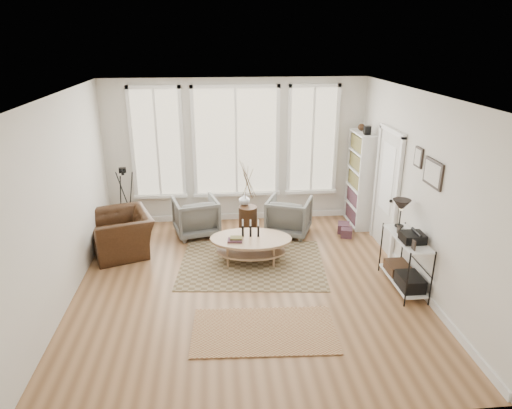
{
  "coord_description": "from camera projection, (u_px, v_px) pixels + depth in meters",
  "views": [
    {
      "loc": [
        -0.44,
        -6.22,
        3.65
      ],
      "look_at": [
        0.2,
        0.6,
        1.1
      ],
      "focal_mm": 32.0,
      "sensor_mm": 36.0,
      "label": 1
    }
  ],
  "objects": [
    {
      "name": "side_table",
      "position": [
        248.0,
        198.0,
        8.74
      ],
      "size": [
        0.36,
        0.36,
        1.5
      ],
      "color": "#361F11",
      "rests_on": "ground"
    },
    {
      "name": "bay_window",
      "position": [
        236.0,
        144.0,
        9.09
      ],
      "size": [
        4.14,
        0.12,
        2.24
      ],
      "color": "tan",
      "rests_on": "ground"
    },
    {
      "name": "book_stack_far",
      "position": [
        346.0,
        232.0,
        8.78
      ],
      "size": [
        0.27,
        0.31,
        0.17
      ],
      "primitive_type": "cube",
      "rotation": [
        0.0,
        0.0,
        -0.28
      ],
      "color": "maroon",
      "rests_on": "ground"
    },
    {
      "name": "accent_chair",
      "position": [
        122.0,
        233.0,
        8.06
      ],
      "size": [
        1.39,
        1.3,
        0.73
      ],
      "primitive_type": "imported",
      "rotation": [
        0.0,
        0.0,
        -1.22
      ],
      "color": "#361F11",
      "rests_on": "ground"
    },
    {
      "name": "rug_runner",
      "position": [
        264.0,
        331.0,
        5.98
      ],
      "size": [
        1.93,
        1.14,
        0.01
      ],
      "primitive_type": "cube",
      "rotation": [
        0.0,
        0.0,
        -0.05
      ],
      "color": "brown",
      "rests_on": "ground"
    },
    {
      "name": "armchair_right",
      "position": [
        289.0,
        216.0,
        8.82
      ],
      "size": [
        1.03,
        1.04,
        0.73
      ],
      "primitive_type": "imported",
      "rotation": [
        0.0,
        0.0,
        2.76
      ],
      "color": "slate",
      "rests_on": "ground"
    },
    {
      "name": "coffee_table",
      "position": [
        250.0,
        243.0,
        7.73
      ],
      "size": [
        1.46,
        1.01,
        0.63
      ],
      "color": "#A5825E",
      "rests_on": "ground"
    },
    {
      "name": "tripod_camera",
      "position": [
        126.0,
        204.0,
        8.77
      ],
      "size": [
        0.47,
        0.47,
        1.32
      ],
      "color": "black",
      "rests_on": "ground"
    },
    {
      "name": "room",
      "position": [
        247.0,
        198.0,
        6.65
      ],
      "size": [
        5.5,
        5.54,
        2.9
      ],
      "color": "#996C45",
      "rests_on": "ground"
    },
    {
      "name": "low_shelf",
      "position": [
        405.0,
        257.0,
        6.87
      ],
      "size": [
        0.38,
        1.08,
        1.3
      ],
      "color": "white",
      "rests_on": "ground"
    },
    {
      "name": "rug_main",
      "position": [
        252.0,
        264.0,
        7.74
      ],
      "size": [
        2.57,
        2.03,
        0.01
      ],
      "primitive_type": "cube",
      "rotation": [
        0.0,
        0.0,
        -0.1
      ],
      "color": "brown",
      "rests_on": "ground"
    },
    {
      "name": "vase",
      "position": [
        244.0,
        199.0,
        8.9
      ],
      "size": [
        0.24,
        0.24,
        0.22
      ],
      "primitive_type": "imported",
      "rotation": [
        0.0,
        0.0,
        -0.11
      ],
      "color": "silver",
      "rests_on": "side_table"
    },
    {
      "name": "armchair_left",
      "position": [
        196.0,
        216.0,
        8.78
      ],
      "size": [
        0.97,
        0.98,
        0.74
      ],
      "primitive_type": "imported",
      "rotation": [
        0.0,
        0.0,
        3.39
      ],
      "color": "slate",
      "rests_on": "ground"
    },
    {
      "name": "wall_art",
      "position": [
        429.0,
        169.0,
        6.44
      ],
      "size": [
        0.04,
        0.88,
        0.44
      ],
      "color": "black",
      "rests_on": "ground"
    },
    {
      "name": "bookcase",
      "position": [
        360.0,
        179.0,
        9.08
      ],
      "size": [
        0.31,
        0.85,
        2.06
      ],
      "color": "white",
      "rests_on": "ground"
    },
    {
      "name": "door",
      "position": [
        387.0,
        188.0,
        8.03
      ],
      "size": [
        0.09,
        1.06,
        2.22
      ],
      "color": "silver",
      "rests_on": "ground"
    },
    {
      "name": "book_stack_near",
      "position": [
        344.0,
        228.0,
        8.98
      ],
      "size": [
        0.3,
        0.34,
        0.18
      ],
      "primitive_type": "cube",
      "rotation": [
        0.0,
        0.0,
        -0.3
      ],
      "color": "maroon",
      "rests_on": "ground"
    }
  ]
}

